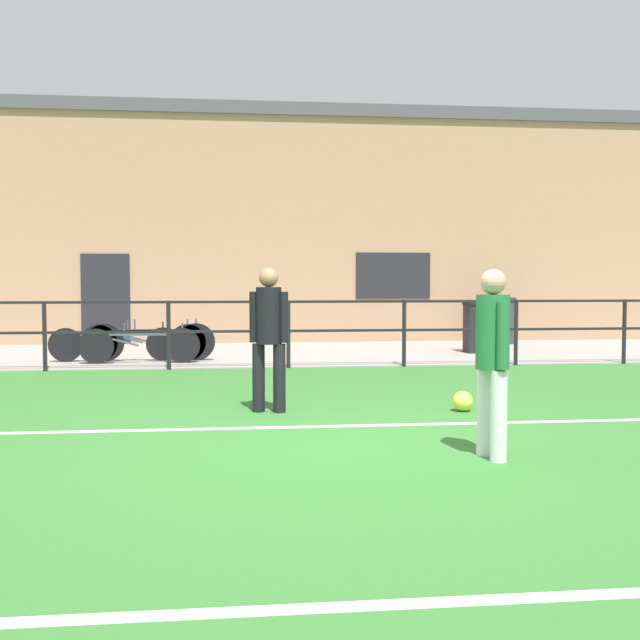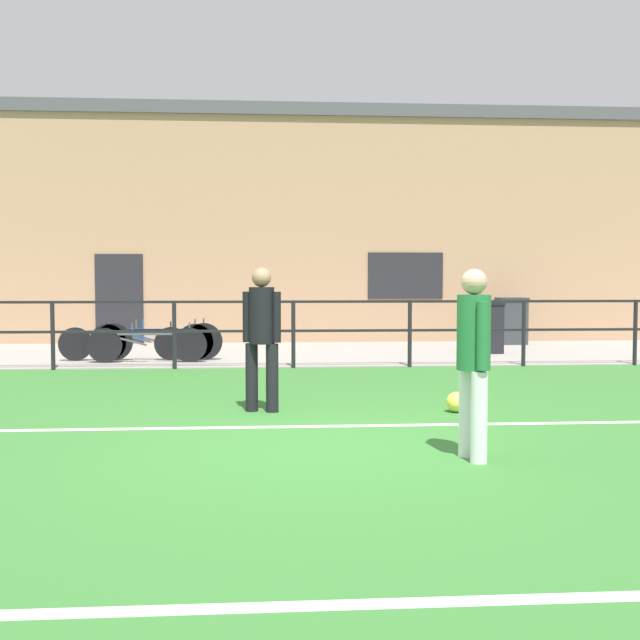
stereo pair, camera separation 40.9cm
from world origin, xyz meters
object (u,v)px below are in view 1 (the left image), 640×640
(bicycle_parked_2, at_px, (114,344))
(bicycle_parked_3, at_px, (151,341))
(soccer_ball_match, at_px, (463,401))
(player_goalkeeper, at_px, (269,330))
(player_striker, at_px, (492,351))
(trash_bin_1, at_px, (478,326))
(trash_bin_0, at_px, (498,320))
(bicycle_parked_1, at_px, (143,342))
(bicycle_parked_0, at_px, (139,345))

(bicycle_parked_2, height_order, bicycle_parked_3, bicycle_parked_3)
(soccer_ball_match, bearing_deg, bicycle_parked_3, 126.45)
(player_goalkeeper, bearing_deg, player_striker, 143.22)
(trash_bin_1, bearing_deg, trash_bin_0, 60.58)
(player_goalkeeper, distance_m, trash_bin_0, 10.11)
(player_goalkeeper, xyz_separation_m, bicycle_parked_1, (-2.07, 5.39, -0.56))
(bicycle_parked_1, distance_m, bicycle_parked_2, 0.52)
(player_goalkeeper, height_order, bicycle_parked_1, player_goalkeeper)
(bicycle_parked_1, distance_m, bicycle_parked_3, 0.13)
(soccer_ball_match, bearing_deg, trash_bin_1, 70.39)
(bicycle_parked_1, bearing_deg, soccer_ball_match, -52.67)
(soccer_ball_match, distance_m, bicycle_parked_1, 7.04)
(bicycle_parked_2, bearing_deg, player_striker, -60.82)
(player_striker, relative_size, soccer_ball_match, 6.83)
(player_goalkeeper, height_order, bicycle_parked_3, player_goalkeeper)
(player_goalkeeper, height_order, bicycle_parked_2, player_goalkeeper)
(trash_bin_0, bearing_deg, player_striker, -109.96)
(bicycle_parked_0, relative_size, trash_bin_0, 1.97)
(bicycle_parked_0, bearing_deg, player_goalkeeper, -67.40)
(bicycle_parked_0, distance_m, bicycle_parked_1, 0.36)
(bicycle_parked_0, distance_m, trash_bin_1, 6.73)
(bicycle_parked_2, bearing_deg, bicycle_parked_3, 0.00)
(soccer_ball_match, bearing_deg, bicycle_parked_1, 127.33)
(player_goalkeeper, bearing_deg, soccer_ball_match, -168.28)
(bicycle_parked_0, height_order, bicycle_parked_1, bicycle_parked_1)
(bicycle_parked_3, xyz_separation_m, trash_bin_1, (6.45, 0.91, 0.17))
(bicycle_parked_0, xyz_separation_m, trash_bin_1, (6.60, 1.27, 0.21))
(player_striker, distance_m, bicycle_parked_2, 8.94)
(bicycle_parked_3, distance_m, trash_bin_0, 8.17)
(bicycle_parked_1, xyz_separation_m, trash_bin_0, (7.74, 2.97, 0.19))
(bicycle_parked_1, height_order, bicycle_parked_3, bicycle_parked_3)
(player_goalkeeper, relative_size, player_striker, 1.03)
(bicycle_parked_2, height_order, trash_bin_1, trash_bin_1)
(bicycle_parked_1, relative_size, trash_bin_0, 2.10)
(bicycle_parked_1, distance_m, trash_bin_0, 8.30)
(player_goalkeeper, height_order, soccer_ball_match, player_goalkeeper)
(bicycle_parked_2, bearing_deg, bicycle_parked_0, -36.37)
(bicycle_parked_0, height_order, trash_bin_1, trash_bin_1)
(player_striker, xyz_separation_m, bicycle_parked_2, (-4.35, 7.79, -0.56))
(player_goalkeeper, distance_m, player_striker, 2.98)
(player_striker, bearing_deg, player_goalkeeper, 26.83)
(trash_bin_1, bearing_deg, bicycle_parked_2, -172.71)
(player_striker, relative_size, trash_bin_0, 1.47)
(player_striker, xyz_separation_m, soccer_ball_match, (0.43, 2.20, -0.78))
(soccer_ball_match, distance_m, bicycle_parked_0, 6.77)
(bicycle_parked_2, xyz_separation_m, bicycle_parked_3, (0.65, 0.00, 0.03))
(player_striker, relative_size, trash_bin_1, 1.50)
(bicycle_parked_1, bearing_deg, trash_bin_0, 20.99)
(trash_bin_1, bearing_deg, bicycle_parked_0, -169.11)
(soccer_ball_match, relative_size, bicycle_parked_0, 0.11)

